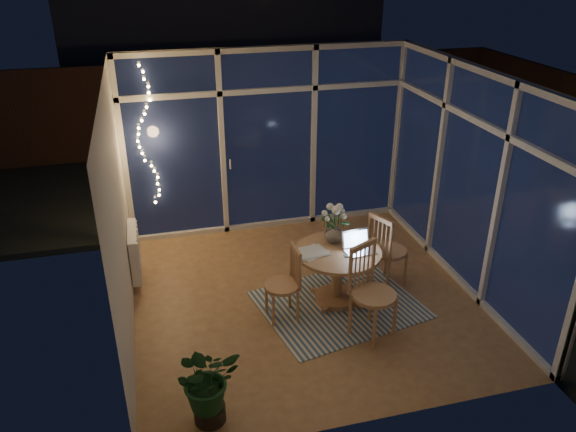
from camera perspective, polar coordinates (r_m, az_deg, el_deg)
The scene contains 25 objects.
floor at distance 6.77m, azimuth 1.88°, elevation -8.18°, with size 4.00×4.00×0.00m, color brown.
ceiling at distance 5.73m, azimuth 2.27°, elevation 13.86°, with size 4.00×4.00×0.00m, color silver.
wall_back at distance 7.94m, azimuth -2.06°, elevation 7.62°, with size 4.00×0.04×2.60m, color beige.
wall_front at distance 4.50m, azimuth 9.36°, elevation -8.25°, with size 4.00×0.04×2.60m, color beige.
wall_left at distance 5.93m, azimuth -16.82°, elevation -0.16°, with size 0.04×4.00×2.60m, color beige.
wall_right at distance 6.94m, azimuth 18.14°, elevation 3.52°, with size 0.04×4.00×2.60m, color beige.
window_wall_back at distance 7.91m, azimuth -2.00°, elevation 7.54°, with size 4.00×0.10×2.60m, color silver.
window_wall_right at distance 6.92m, azimuth 17.85°, elevation 3.49°, with size 0.10×4.00×2.60m, color silver.
radiator at distance 7.13m, azimuth -15.34°, elevation -3.51°, with size 0.10×0.70×0.58m, color white.
fairy_lights at distance 7.59m, azimuth -14.24°, elevation 7.74°, with size 0.24×0.10×1.85m, color #FABD64, non-canonical shape.
garden_patio at distance 11.26m, azimuth -2.84°, elevation 5.92°, with size 12.00×6.00×0.10m, color black.
garden_fence at distance 11.36m, azimuth -6.00°, elevation 11.07°, with size 11.00×0.08×1.80m, color #3B2515.
neighbour_roof at distance 14.09m, azimuth -7.04°, elevation 19.31°, with size 7.00×3.00×2.20m, color #34363F.
garden_shrubs at distance 9.42m, azimuth -8.64°, elevation 4.85°, with size 0.90×0.90×0.90m, color black.
rug at distance 6.66m, azimuth 5.20°, elevation -8.92°, with size 1.76×1.41×0.01m, color beige.
dining_table at distance 6.55m, azimuth 5.02°, elevation -6.07°, with size 0.98×0.98×0.67m, color #A06D48.
chair_left at distance 6.19m, azimuth -0.64°, elevation -6.91°, with size 0.41×0.41×0.89m, color #A06D48.
chair_right at distance 6.84m, azimuth 10.17°, elevation -3.33°, with size 0.46×0.46×1.00m, color #A06D48.
chair_front at distance 5.95m, azimuth 8.76°, elevation -7.74°, with size 0.49×0.49×1.06m, color #A06D48.
laptop at distance 6.32m, azimuth 7.34°, elevation -2.69°, with size 0.33×0.28×0.24m, color silver, non-canonical shape.
flower_vase at distance 6.51m, azimuth 4.71°, elevation -1.80°, with size 0.20×0.20×0.21m, color white.
bowl at distance 6.59m, azimuth 7.11°, elevation -2.42°, with size 0.15×0.15×0.04m, color silver.
newspapers at distance 6.33m, azimuth 2.48°, elevation -3.61°, with size 0.34×0.26×0.02m, color silver.
phone at distance 6.29m, azimuth 6.16°, elevation -4.01°, with size 0.10×0.05×0.01m, color black.
potted_plant at distance 5.07m, azimuth -8.15°, elevation -16.79°, with size 0.54×0.47×0.76m, color #18451F.
Camera 1 is at (-1.62, -5.36, 3.81)m, focal length 35.00 mm.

